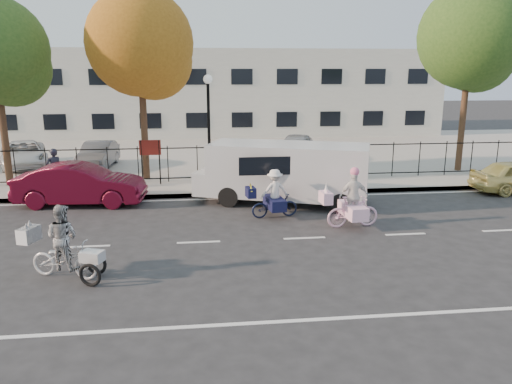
{
  "coord_description": "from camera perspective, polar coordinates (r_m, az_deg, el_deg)",
  "views": [
    {
      "loc": [
        0.08,
        -13.22,
        4.69
      ],
      "look_at": [
        1.75,
        1.2,
        1.1
      ],
      "focal_mm": 35.0,
      "sensor_mm": 36.0,
      "label": 1
    }
  ],
  "objects": [
    {
      "name": "zebra_trike",
      "position": [
        12.27,
        -21.14,
        -6.18
      ],
      "size": [
        2.02,
        1.34,
        1.74
      ],
      "rotation": [
        0.0,
        0.0,
        1.21
      ],
      "color": "silver",
      "rests_on": "ground"
    },
    {
      "name": "parking_lot",
      "position": [
        28.59,
        -6.7,
        4.5
      ],
      "size": [
        60.0,
        15.6,
        0.15
      ],
      "primitive_type": "cube",
      "color": "#A8A399",
      "rests_on": "ground"
    },
    {
      "name": "tree_mid",
      "position": [
        21.29,
        -12.72,
        15.73
      ],
      "size": [
        4.28,
        4.28,
        7.85
      ],
      "color": "#442D1D",
      "rests_on": "ground"
    },
    {
      "name": "lot_car_c",
      "position": [
        24.7,
        -17.6,
        4.07
      ],
      "size": [
        1.51,
        3.75,
        1.21
      ],
      "primitive_type": "imported",
      "rotation": [
        0.0,
        0.0,
        -0.06
      ],
      "color": "#515459",
      "rests_on": "parking_lot"
    },
    {
      "name": "pedestrian",
      "position": [
        20.58,
        -22.05,
        2.41
      ],
      "size": [
        0.7,
        0.66,
        1.62
      ],
      "primitive_type": "imported",
      "rotation": [
        0.0,
        0.0,
        3.76
      ],
      "color": "black",
      "rests_on": "sidewalk"
    },
    {
      "name": "road_markings",
      "position": [
        14.02,
        -6.58,
        -5.72
      ],
      "size": [
        60.0,
        9.52,
        0.01
      ],
      "primitive_type": null,
      "color": "silver",
      "rests_on": "ground"
    },
    {
      "name": "unicorn_bike",
      "position": [
        15.33,
        10.93,
        -1.5
      ],
      "size": [
        1.85,
        1.29,
        1.86
      ],
      "rotation": [
        0.0,
        0.0,
        1.64
      ],
      "color": "#FCC0DF",
      "rests_on": "ground"
    },
    {
      "name": "red_sedan",
      "position": [
        18.63,
        -19.42,
        0.82
      ],
      "size": [
        4.55,
        1.9,
        1.46
      ],
      "primitive_type": "imported",
      "rotation": [
        0.0,
        0.0,
        1.49
      ],
      "color": "#52091B",
      "rests_on": "ground"
    },
    {
      "name": "curb",
      "position": [
        18.84,
        -6.64,
        -0.38
      ],
      "size": [
        60.0,
        0.1,
        0.15
      ],
      "primitive_type": "cube",
      "color": "#A8A399",
      "rests_on": "ground"
    },
    {
      "name": "white_van",
      "position": [
        17.63,
        3.35,
        2.4
      ],
      "size": [
        6.52,
        3.78,
        2.14
      ],
      "rotation": [
        0.0,
        0.0,
        -0.35
      ],
      "color": "silver",
      "rests_on": "ground"
    },
    {
      "name": "sidewalk",
      "position": [
        19.86,
        -6.65,
        0.36
      ],
      "size": [
        60.0,
        2.2,
        0.15
      ],
      "primitive_type": "cube",
      "color": "#A8A399",
      "rests_on": "ground"
    },
    {
      "name": "ground",
      "position": [
        14.02,
        -6.58,
        -5.74
      ],
      "size": [
        120.0,
        120.0,
        0.0
      ],
      "primitive_type": "plane",
      "color": "#333334"
    },
    {
      "name": "lamppost",
      "position": [
        20.08,
        -5.45,
        9.32
      ],
      "size": [
        0.36,
        0.36,
        4.33
      ],
      "color": "black",
      "rests_on": "sidewalk"
    },
    {
      "name": "tree_east",
      "position": [
        24.64,
        23.51,
        15.45
      ],
      "size": [
        4.54,
        4.54,
        8.33
      ],
      "color": "#442D1D",
      "rests_on": "ground"
    },
    {
      "name": "lot_car_b",
      "position": [
        26.31,
        -24.98,
        3.97
      ],
      "size": [
        3.26,
        4.72,
        1.2
      ],
      "primitive_type": "imported",
      "rotation": [
        0.0,
        0.0,
        0.33
      ],
      "color": "silver",
      "rests_on": "parking_lot"
    },
    {
      "name": "building",
      "position": [
        38.26,
        -6.85,
        11.26
      ],
      "size": [
        34.0,
        10.0,
        6.0
      ],
      "primitive_type": "cube",
      "color": "silver",
      "rests_on": "ground"
    },
    {
      "name": "lot_car_d",
      "position": [
        25.01,
        4.6,
        5.01
      ],
      "size": [
        2.86,
        4.43,
        1.4
      ],
      "primitive_type": "imported",
      "rotation": [
        0.0,
        0.0,
        -0.32
      ],
      "color": "#96999D",
      "rests_on": "parking_lot"
    },
    {
      "name": "bull_bike",
      "position": [
        16.09,
        2.06,
        -0.73
      ],
      "size": [
        1.73,
        1.2,
        1.58
      ],
      "rotation": [
        0.0,
        0.0,
        1.7
      ],
      "color": "black",
      "rests_on": "ground"
    },
    {
      "name": "street_sign",
      "position": [
        20.37,
        -11.98,
        4.34
      ],
      "size": [
        0.85,
        0.06,
        1.8
      ],
      "color": "black",
      "rests_on": "sidewalk"
    },
    {
      "name": "iron_fence",
      "position": [
        20.77,
        -6.72,
        3.28
      ],
      "size": [
        58.0,
        0.06,
        1.5
      ],
      "primitive_type": null,
      "color": "black",
      "rests_on": "sidewalk"
    }
  ]
}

